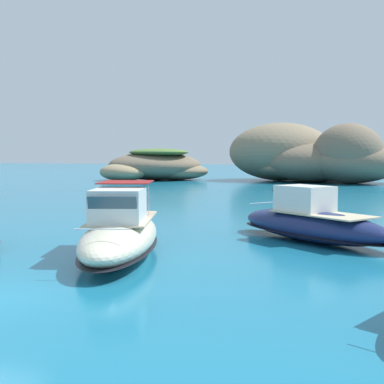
{
  "coord_description": "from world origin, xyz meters",
  "views": [
    {
      "loc": [
        9.04,
        -10.36,
        3.77
      ],
      "look_at": [
        -0.83,
        20.61,
        1.37
      ],
      "focal_mm": 45.93,
      "sensor_mm": 36.0,
      "label": 1
    }
  ],
  "objects_px": {
    "motorboat_cream": "(120,233)",
    "islet_large": "(310,159)",
    "islet_small": "(155,166)",
    "motorboat_navy": "(311,223)"
  },
  "relations": [
    {
      "from": "motorboat_cream",
      "to": "islet_large",
      "type": "bearing_deg",
      "value": 87.4
    },
    {
      "from": "islet_small",
      "to": "motorboat_navy",
      "type": "height_order",
      "value": "islet_small"
    },
    {
      "from": "islet_large",
      "to": "motorboat_cream",
      "type": "bearing_deg",
      "value": -92.6
    },
    {
      "from": "islet_small",
      "to": "motorboat_cream",
      "type": "bearing_deg",
      "value": -69.33
    },
    {
      "from": "motorboat_cream",
      "to": "motorboat_navy",
      "type": "relative_size",
      "value": 1.13
    },
    {
      "from": "islet_large",
      "to": "islet_small",
      "type": "height_order",
      "value": "islet_large"
    },
    {
      "from": "islet_large",
      "to": "islet_small",
      "type": "relative_size",
      "value": 1.37
    },
    {
      "from": "islet_large",
      "to": "motorboat_navy",
      "type": "height_order",
      "value": "islet_large"
    },
    {
      "from": "motorboat_navy",
      "to": "islet_large",
      "type": "bearing_deg",
      "value": 94.28
    },
    {
      "from": "islet_small",
      "to": "motorboat_navy",
      "type": "bearing_deg",
      "value": -61.09
    }
  ]
}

